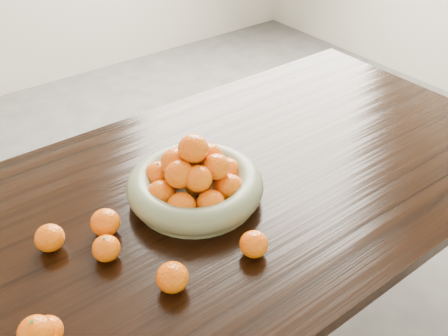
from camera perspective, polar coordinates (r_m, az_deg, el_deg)
dining_table at (r=1.44m, az=-0.88°, el=-5.26°), size 2.00×1.00×0.75m
fruit_bowl at (r=1.33m, az=-3.38°, el=-1.55°), size 0.37×0.37×0.19m
loose_orange_0 at (r=1.20m, az=-13.31°, el=-8.93°), size 0.07×0.07×0.06m
loose_orange_1 at (r=1.11m, az=-5.93°, el=-12.32°), size 0.07×0.07×0.07m
loose_orange_2 at (r=1.18m, az=3.43°, el=-8.69°), size 0.07×0.07×0.06m
loose_orange_3 at (r=1.26m, az=-19.31°, el=-7.55°), size 0.07×0.07×0.07m
loose_orange_4 at (r=1.27m, az=-13.42°, el=-6.08°), size 0.07×0.07×0.07m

